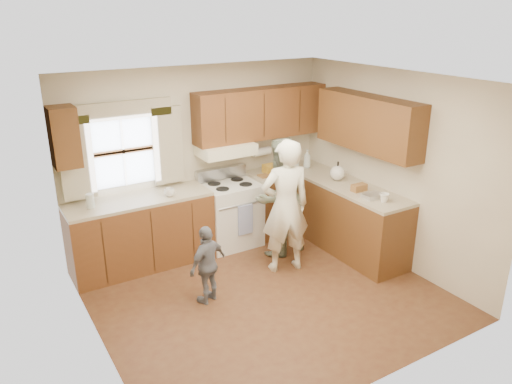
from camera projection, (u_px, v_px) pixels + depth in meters
room at (267, 196)px, 5.46m from camera, size 3.80×3.80×3.80m
kitchen_fixtures at (263, 192)px, 6.77m from camera, size 3.80×2.25×2.15m
stove at (230, 213)px, 7.03m from camera, size 0.76×0.67×1.07m
woman_left at (285, 207)px, 6.20m from camera, size 0.71×0.55×1.73m
woman_right at (280, 197)px, 6.66m from camera, size 0.88×0.74×1.62m
child at (208, 264)px, 5.62m from camera, size 0.59×0.42×0.94m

